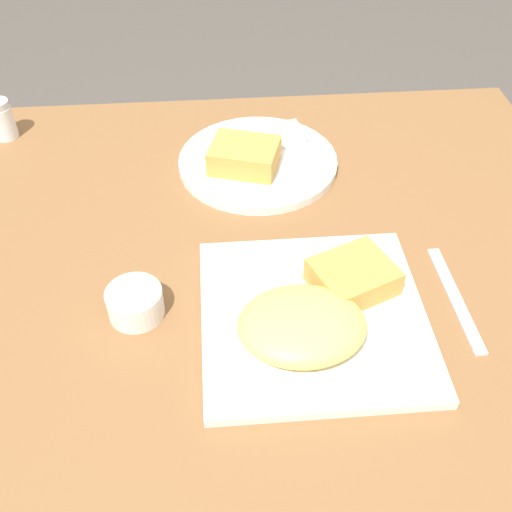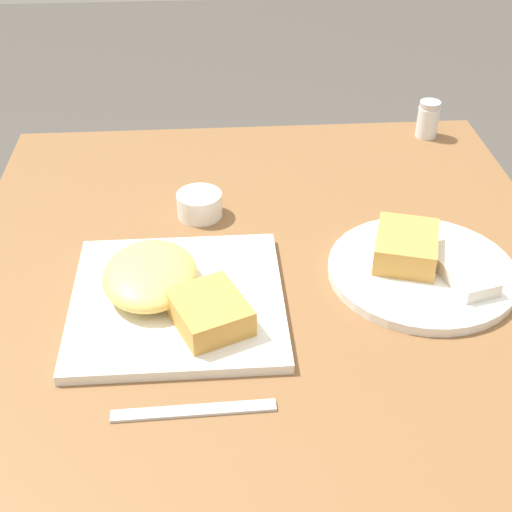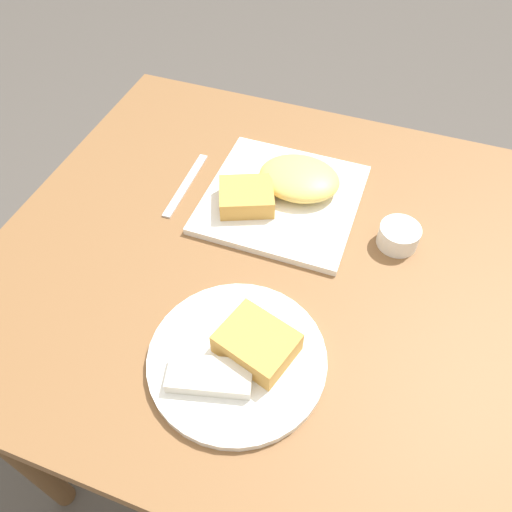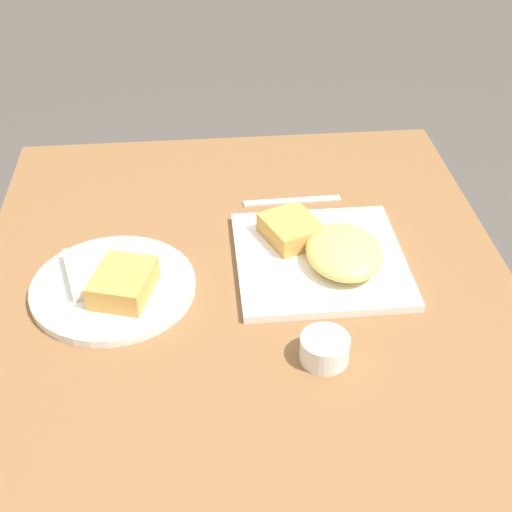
{
  "view_description": "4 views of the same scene",
  "coord_description": "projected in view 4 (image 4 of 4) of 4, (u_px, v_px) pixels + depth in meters",
  "views": [
    {
      "loc": [
        -0.07,
        -0.61,
        1.32
      ],
      "look_at": [
        -0.02,
        -0.03,
        0.76
      ],
      "focal_mm": 42.0,
      "sensor_mm": 36.0,
      "label": 1
    },
    {
      "loc": [
        0.78,
        -0.08,
        1.34
      ],
      "look_at": [
        0.01,
        -0.02,
        0.79
      ],
      "focal_mm": 50.0,
      "sensor_mm": 36.0,
      "label": 2
    },
    {
      "loc": [
        -0.14,
        0.53,
        1.4
      ],
      "look_at": [
        0.04,
        0.04,
        0.76
      ],
      "focal_mm": 35.0,
      "sensor_mm": 36.0,
      "label": 3
    },
    {
      "loc": [
        -0.89,
        0.07,
        1.47
      ],
      "look_at": [
        0.01,
        -0.02,
        0.79
      ],
      "focal_mm": 50.0,
      "sensor_mm": 36.0,
      "label": 4
    }
  ],
  "objects": [
    {
      "name": "dining_table",
      "position": [
        247.0,
        321.0,
        1.21
      ],
      "size": [
        1.0,
        0.88,
        0.74
      ],
      "color": "brown",
      "rests_on": "ground_plane"
    },
    {
      "name": "plate_square_near",
      "position": [
        325.0,
        252.0,
        1.19
      ],
      "size": [
        0.28,
        0.28,
        0.06
      ],
      "color": "white",
      "rests_on": "dining_table"
    },
    {
      "name": "plate_oval_far",
      "position": [
        113.0,
        284.0,
        1.13
      ],
      "size": [
        0.26,
        0.26,
        0.05
      ],
      "color": "white",
      "rests_on": "dining_table"
    },
    {
      "name": "sauce_ramekin",
      "position": [
        325.0,
        348.0,
        1.01
      ],
      "size": [
        0.07,
        0.07,
        0.04
      ],
      "color": "white",
      "rests_on": "dining_table"
    },
    {
      "name": "butter_knife",
      "position": [
        292.0,
        201.0,
        1.35
      ],
      "size": [
        0.02,
        0.19,
        0.0
      ],
      "rotation": [
        0.0,
        0.0,
        1.59
      ],
      "color": "silver",
      "rests_on": "dining_table"
    }
  ]
}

